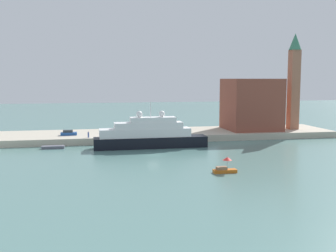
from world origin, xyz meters
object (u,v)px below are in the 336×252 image
Objects in this scene: harbor_building at (251,104)px; person_figure at (88,135)px; parked_car at (69,133)px; large_yacht at (149,135)px; mooring_bollard at (140,134)px; work_barge at (53,147)px; small_motorboat at (225,168)px; bell_tower at (294,78)px.

harbor_building reaches higher than person_figure.
person_figure is (5.10, -5.39, 0.15)m from parked_car.
large_yacht reaches higher than parked_car.
large_yacht is at bearing -82.50° from mooring_bollard.
work_barge is at bearing -167.25° from harbor_building.
harbor_building is 47.73m from person_figure.
harbor_building is at bearing 2.40° from parked_car.
person_figure is 13.21m from mooring_bollard.
harbor_building reaches higher than work_barge.
small_motorboat is 50.54m from harbor_building.
work_barge is 0.19× the size of bell_tower.
small_motorboat is 1.00× the size of parked_car.
parked_car is at bearing 163.57° from mooring_bollard.
person_figure reaches higher than work_barge.
parked_car is at bearing 124.21° from small_motorboat.
harbor_building is at bearing 12.75° from work_barge.
mooring_bollard is at bearing 105.63° from small_motorboat.
small_motorboat is at bearing -44.99° from work_barge.
work_barge is 70.27m from bell_tower.
harbor_building is 14.73m from bell_tower.
bell_tower is 17.25× the size of person_figure.
mooring_bollard is (-10.24, 36.58, 1.22)m from small_motorboat.
mooring_bollard is (21.48, 4.87, 1.83)m from work_barge.
parked_car reaches higher than small_motorboat.
parked_car is (-64.23, -0.79, -14.49)m from bell_tower.
person_figure is at bearing 179.98° from mooring_bollard.
small_motorboat is 0.28× the size of harbor_building.
large_yacht is at bearing -34.73° from parked_car.
parked_car is at bearing 145.27° from large_yacht.
large_yacht is 30.06m from small_motorboat.
person_figure is at bearing -170.79° from harbor_building.
parked_car is 2.58× the size of person_figure.
large_yacht is 49.05m from bell_tower.
harbor_building reaches higher than large_yacht.
work_barge is (-22.54, 3.16, -2.67)m from large_yacht.
small_motorboat is at bearing -57.35° from person_figure.
large_yacht is 8.14m from mooring_bollard.
mooring_bollard is at bearing -0.02° from person_figure.
harbor_building is at bearing 62.26° from small_motorboat.
person_figure is at bearing 122.65° from small_motorboat.
parked_car is at bearing 72.79° from work_barge.
person_figure is (-46.65, -7.56, -6.64)m from harbor_building.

